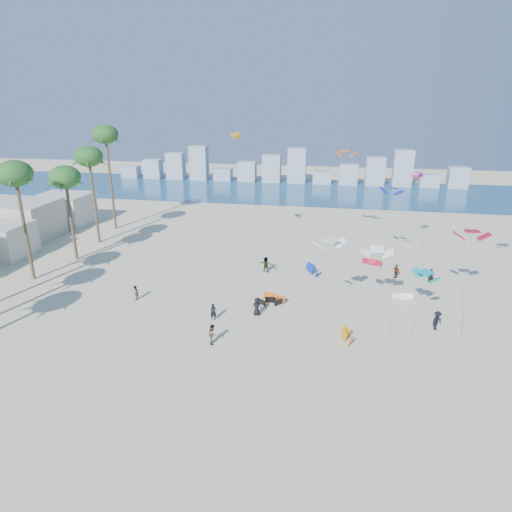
# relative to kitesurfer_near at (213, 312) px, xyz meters

# --- Properties ---
(ground) EXTENTS (220.00, 220.00, 0.00)m
(ground) POSITION_rel_kitesurfer_near_xyz_m (0.02, -9.97, -0.83)
(ground) COLOR beige
(ground) RESTS_ON ground
(ocean) EXTENTS (220.00, 220.00, 0.00)m
(ocean) POSITION_rel_kitesurfer_near_xyz_m (0.02, 62.03, -0.82)
(ocean) COLOR navy
(ocean) RESTS_ON ground
(kitesurfer_near) EXTENTS (0.71, 0.61, 1.66)m
(kitesurfer_near) POSITION_rel_kitesurfer_near_xyz_m (0.00, 0.00, 0.00)
(kitesurfer_near) COLOR black
(kitesurfer_near) RESTS_ON ground
(kitesurfer_mid) EXTENTS (0.88, 1.01, 1.78)m
(kitesurfer_mid) POSITION_rel_kitesurfer_near_xyz_m (1.05, -4.08, 0.06)
(kitesurfer_mid) COLOR gray
(kitesurfer_mid) RESTS_ON ground
(kitesurfers_far) EXTENTS (31.86, 13.15, 1.91)m
(kitesurfers_far) POSITION_rel_kitesurfer_near_xyz_m (9.13, 7.52, 0.07)
(kitesurfers_far) COLOR black
(kitesurfers_far) RESTS_ON ground
(grounded_kites) EXTENTS (16.17, 21.25, 0.97)m
(grounded_kites) POSITION_rel_kitesurfer_near_xyz_m (10.13, 7.85, -0.41)
(grounded_kites) COLOR #F35F0C
(grounded_kites) RESTS_ON ground
(flying_kites) EXTENTS (36.01, 25.07, 16.38)m
(flying_kites) POSITION_rel_kitesurfer_near_xyz_m (16.24, 10.75, 8.92)
(flying_kites) COLOR white
(flying_kites) RESTS_ON ground
(palm_row) EXTENTS (5.91, 44.80, 16.11)m
(palm_row) POSITION_rel_kitesurfer_near_xyz_m (-22.73, 6.22, 10.75)
(palm_row) COLOR brown
(palm_row) RESTS_ON ground
(distant_skyline) EXTENTS (85.00, 3.00, 8.40)m
(distant_skyline) POSITION_rel_kitesurfer_near_xyz_m (-1.17, 72.03, 2.26)
(distant_skyline) COLOR #9EADBF
(distant_skyline) RESTS_ON ground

